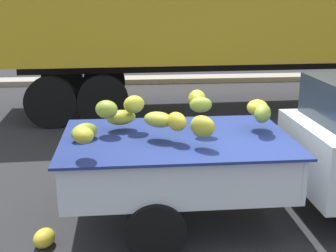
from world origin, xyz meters
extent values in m
plane|color=#28282B|center=(0.00, 0.00, 0.00)|extent=(220.00, 220.00, 0.00)
cube|color=gray|center=(0.00, 9.60, 0.08)|extent=(80.00, 0.80, 0.16)
cube|color=silver|center=(-1.02, 0.24, 0.58)|extent=(2.54, 1.66, 0.08)
cube|color=silver|center=(-1.02, 1.03, 0.84)|extent=(2.54, 0.06, 0.44)
cube|color=silver|center=(-1.02, -0.56, 0.84)|extent=(2.54, 0.06, 0.44)
cube|color=silver|center=(0.22, 0.23, 0.84)|extent=(0.06, 1.64, 0.44)
cube|color=silver|center=(-2.26, 0.24, 0.84)|extent=(0.06, 1.64, 0.44)
cube|color=#B21914|center=(-1.02, 1.06, 0.80)|extent=(2.43, 0.02, 0.07)
cube|color=navy|center=(-1.02, 0.24, 1.07)|extent=(2.66, 1.78, 0.03)
ellipsoid|color=olive|center=(-0.73, 0.31, 1.44)|extent=(0.27, 0.20, 0.18)
ellipsoid|color=gold|center=(-1.50, 0.51, 1.42)|extent=(0.35, 0.34, 0.21)
ellipsoid|color=gold|center=(-1.04, 0.02, 1.33)|extent=(0.28, 0.34, 0.21)
ellipsoid|color=#AAAB2C|center=(-1.66, 0.58, 1.24)|extent=(0.43, 0.36, 0.18)
ellipsoid|color=#90A02D|center=(-2.07, 0.23, 1.17)|extent=(0.39, 0.39, 0.21)
ellipsoid|color=gold|center=(0.00, 0.46, 1.36)|extent=(0.36, 0.37, 0.19)
ellipsoid|color=#A6AD2F|center=(-1.24, 0.15, 1.32)|extent=(0.43, 0.41, 0.17)
ellipsoid|color=#A2A62A|center=(-0.73, 0.54, 1.46)|extent=(0.25, 0.36, 0.23)
ellipsoid|color=#91A632|center=(-1.82, 0.41, 1.39)|extent=(0.37, 0.38, 0.21)
ellipsoid|color=gold|center=(-0.79, -0.19, 1.33)|extent=(0.34, 0.35, 0.23)
ellipsoid|color=olive|center=(0.00, 0.25, 1.34)|extent=(0.31, 0.37, 0.22)
ellipsoid|color=gold|center=(-2.03, -0.40, 1.33)|extent=(0.28, 0.34, 0.17)
cylinder|color=black|center=(-1.32, 1.03, 0.32)|extent=(0.64, 0.20, 0.64)
cylinder|color=black|center=(-1.32, -0.56, 0.32)|extent=(0.64, 0.20, 0.64)
cube|color=black|center=(1.50, 5.93, 1.10)|extent=(11.05, 0.72, 0.30)
cylinder|color=black|center=(-2.14, 7.02, 0.54)|extent=(1.09, 0.33, 1.08)
cylinder|color=black|center=(-2.07, 4.62, 0.54)|extent=(1.09, 0.33, 1.08)
cylinder|color=black|center=(-3.22, 6.99, 0.54)|extent=(1.09, 0.33, 1.08)
cylinder|color=black|center=(-3.15, 4.59, 0.54)|extent=(1.09, 0.33, 1.08)
ellipsoid|color=gold|center=(-2.53, -0.20, 0.10)|extent=(0.29, 0.35, 0.20)
camera|label=1|loc=(-1.60, -4.70, 2.65)|focal=47.93mm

